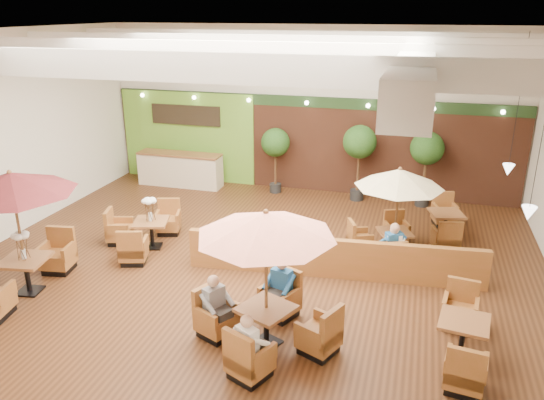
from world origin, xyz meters
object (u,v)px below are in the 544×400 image
(topiary_1, at_px, (360,145))
(diner_3, at_px, (393,242))
(diner_1, at_px, (280,283))
(diner_2, at_px, (216,301))
(table_0, at_px, (14,202))
(diner_0, at_px, (249,340))
(service_counter, at_px, (180,169))
(diner_4, at_px, (393,243))
(topiary_2, at_px, (427,151))
(table_2, at_px, (396,192))
(table_5, at_px, (445,225))
(table_4, at_px, (462,339))
(topiary_0, at_px, (275,145))
(booth_divider, at_px, (333,258))
(table_3, at_px, (143,230))
(table_1, at_px, (266,255))

(topiary_1, distance_m, diner_3, 5.19)
(diner_1, distance_m, diner_2, 1.41)
(table_0, bearing_deg, diner_0, -23.79)
(service_counter, xyz_separation_m, diner_4, (7.70, -4.66, 0.15))
(diner_2, xyz_separation_m, diner_3, (3.04, 3.65, -0.01))
(diner_4, bearing_deg, diner_3, 71.75)
(topiary_2, height_order, diner_2, topiary_2)
(table_0, bearing_deg, diner_2, -14.83)
(service_counter, relative_size, table_2, 1.22)
(table_5, relative_size, diner_3, 3.31)
(table_4, distance_m, topiary_0, 9.83)
(booth_divider, height_order, diner_4, diner_4)
(table_0, relative_size, table_3, 1.07)
(diner_1, height_order, diner_2, diner_1)
(table_2, height_order, diner_2, table_2)
(table_3, height_order, diner_0, table_3)
(table_4, relative_size, topiary_1, 1.04)
(table_1, distance_m, diner_4, 4.33)
(booth_divider, relative_size, diner_1, 8.32)
(table_2, xyz_separation_m, topiary_2, (0.68, 4.00, 0.08))
(topiary_1, bearing_deg, topiary_0, 180.00)
(topiary_2, distance_m, diner_3, 5.01)
(service_counter, distance_m, diner_1, 9.25)
(table_1, xyz_separation_m, diner_4, (2.05, 3.65, -1.11))
(diner_2, bearing_deg, table_0, -65.62)
(table_2, relative_size, diner_1, 2.96)
(topiary_2, height_order, diner_3, topiary_2)
(table_5, distance_m, diner_1, 6.08)
(topiary_0, bearing_deg, table_4, -54.23)
(table_1, relative_size, diner_3, 3.56)
(table_5, distance_m, diner_4, 2.76)
(diner_3, bearing_deg, table_3, 155.38)
(topiary_0, distance_m, topiary_2, 4.88)
(table_4, height_order, topiary_0, topiary_0)
(service_counter, relative_size, topiary_2, 1.24)
(table_1, distance_m, table_3, 5.65)
(diner_1, bearing_deg, diner_2, 62.33)
(booth_divider, height_order, topiary_1, topiary_1)
(table_1, distance_m, diner_2, 1.47)
(table_0, height_order, diner_0, table_0)
(topiary_2, bearing_deg, table_2, -99.70)
(table_0, relative_size, table_5, 1.08)
(table_2, height_order, diner_3, table_2)
(service_counter, bearing_deg, diner_0, -58.76)
(service_counter, bearing_deg, table_5, -14.05)
(table_0, xyz_separation_m, table_4, (9.14, 0.19, -1.79))
(diner_0, bearing_deg, table_2, 100.03)
(table_0, xyz_separation_m, table_5, (8.96, 5.66, -1.79))
(table_4, xyz_separation_m, diner_2, (-4.50, -0.61, 0.40))
(table_4, distance_m, table_5, 5.47)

